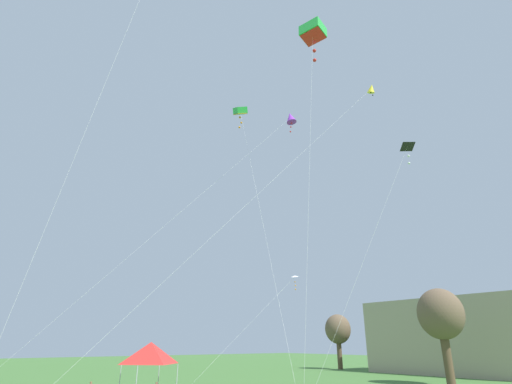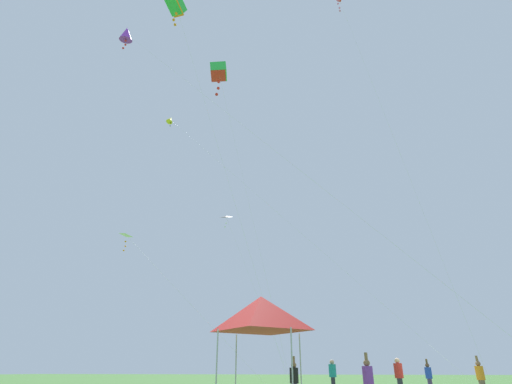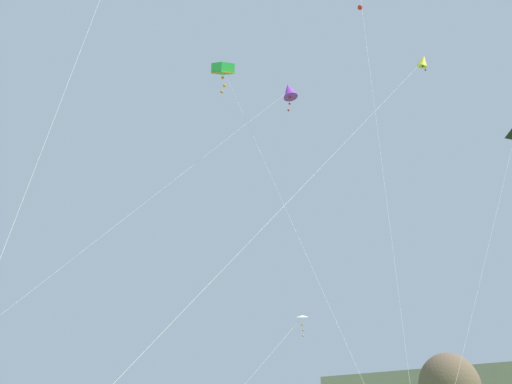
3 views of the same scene
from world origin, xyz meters
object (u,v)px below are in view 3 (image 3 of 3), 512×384
object	(u,v)px
kite_yellow_diamond_0	(422,62)
kite_purple_diamond_5	(289,91)
kite_green_box_4	(223,69)
kite_white_delta_2	(301,319)

from	to	relation	value
kite_yellow_diamond_0	kite_purple_diamond_5	distance (m)	8.45
kite_green_box_4	kite_purple_diamond_5	size ratio (longest dim) A/B	0.99
kite_yellow_diamond_0	kite_green_box_4	world-z (taller)	kite_green_box_4
kite_white_delta_2	kite_purple_diamond_5	bearing A→B (deg)	130.90
kite_white_delta_2	kite_green_box_4	world-z (taller)	kite_green_box_4
kite_yellow_diamond_0	kite_white_delta_2	world-z (taller)	kite_yellow_diamond_0
kite_yellow_diamond_0	kite_purple_diamond_5	bearing A→B (deg)	-179.27
kite_yellow_diamond_0	kite_green_box_4	size ratio (longest dim) A/B	0.93
kite_green_box_4	kite_yellow_diamond_0	bearing A→B (deg)	23.98
kite_white_delta_2	kite_green_box_4	bearing A→B (deg)	-135.29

